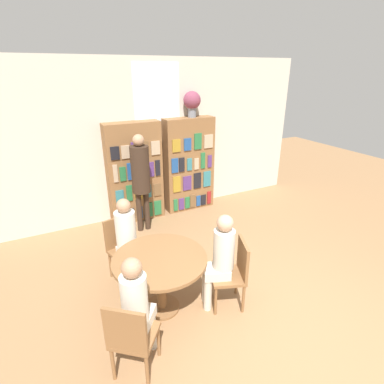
% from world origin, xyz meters
% --- Properties ---
extents(ground_plane, '(16.00, 16.00, 0.00)m').
position_xyz_m(ground_plane, '(0.00, 0.00, 0.00)').
color(ground_plane, olive).
extents(wall_back, '(6.40, 0.07, 3.00)m').
position_xyz_m(wall_back, '(0.00, 3.84, 1.51)').
color(wall_back, beige).
rests_on(wall_back, ground_plane).
extents(bookshelf_left, '(1.03, 0.34, 1.91)m').
position_xyz_m(bookshelf_left, '(-0.57, 3.65, 0.95)').
color(bookshelf_left, brown).
rests_on(bookshelf_left, ground_plane).
extents(bookshelf_right, '(1.03, 0.34, 1.91)m').
position_xyz_m(bookshelf_right, '(0.57, 3.65, 0.95)').
color(bookshelf_right, brown).
rests_on(bookshelf_right, ground_plane).
extents(flower_vase, '(0.33, 0.33, 0.49)m').
position_xyz_m(flower_vase, '(0.65, 3.65, 2.20)').
color(flower_vase, slate).
rests_on(flower_vase, bookshelf_right).
extents(reading_table, '(1.11, 1.11, 0.75)m').
position_xyz_m(reading_table, '(-1.06, 1.13, 0.61)').
color(reading_table, brown).
rests_on(reading_table, ground_plane).
extents(chair_near_camera, '(0.56, 0.56, 0.89)m').
position_xyz_m(chair_near_camera, '(-1.63, 0.44, 0.50)').
color(chair_near_camera, brown).
rests_on(chair_near_camera, ground_plane).
extents(chair_left_side, '(0.49, 0.49, 0.89)m').
position_xyz_m(chair_left_side, '(-1.29, 2.00, 0.50)').
color(chair_left_side, brown).
rests_on(chair_left_side, ground_plane).
extents(chair_far_side, '(0.52, 0.52, 0.89)m').
position_xyz_m(chair_far_side, '(-0.23, 0.81, 0.50)').
color(chair_far_side, brown).
rests_on(chair_far_side, ground_plane).
extents(seated_reader_left, '(0.35, 0.40, 1.25)m').
position_xyz_m(seated_reader_left, '(-1.25, 1.82, 0.71)').
color(seated_reader_left, beige).
rests_on(seated_reader_left, ground_plane).
extents(seated_reader_right, '(0.40, 0.35, 1.26)m').
position_xyz_m(seated_reader_right, '(-0.40, 0.88, 0.72)').
color(seated_reader_right, beige).
rests_on(seated_reader_right, ground_plane).
extents(seated_reader_back, '(0.40, 0.41, 1.25)m').
position_xyz_m(seated_reader_back, '(-1.51, 0.58, 0.71)').
color(seated_reader_back, beige).
rests_on(seated_reader_back, ground_plane).
extents(librarian_standing, '(0.32, 0.59, 1.78)m').
position_xyz_m(librarian_standing, '(-0.61, 3.15, 1.10)').
color(librarian_standing, '#332319').
rests_on(librarian_standing, ground_plane).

